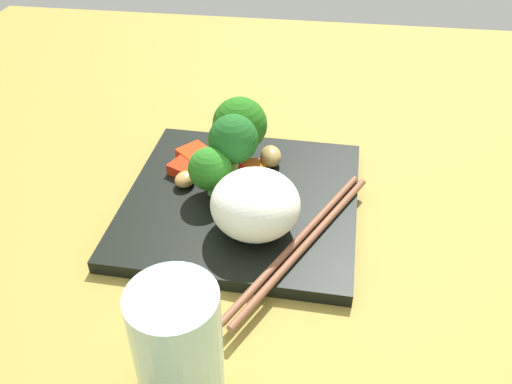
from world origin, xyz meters
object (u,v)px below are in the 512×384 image
drinking_glass (177,342)px  chopstick_pair (302,242)px  broccoli_floret_0 (233,141)px  square_plate (242,202)px  carrot_slice_0 (207,178)px  rice_mound (255,204)px

drinking_glass → chopstick_pair: bearing=-28.0°
chopstick_pair → drinking_glass: bearing=178.6°
broccoli_floret_0 → drinking_glass: 23.85cm
square_plate → carrot_slice_0: carrot_slice_0 is taller
carrot_slice_0 → chopstick_pair: (-8.83, -10.89, 0.13)cm
rice_mound → carrot_slice_0: bearing=41.1°
rice_mound → chopstick_pair: 5.58cm
rice_mound → chopstick_pair: (-1.62, -4.59, -2.72)cm
carrot_slice_0 → square_plate: bearing=-119.8°
drinking_glass → broccoli_floret_0: bearing=0.4°
square_plate → chopstick_pair: chopstick_pair is taller
rice_mound → carrot_slice_0: 9.99cm
rice_mound → square_plate: bearing=23.7°
drinking_glass → rice_mound: bearing=-11.1°
square_plate → drinking_glass: size_ratio=2.50×
broccoli_floret_0 → drinking_glass: bearing=-179.6°
rice_mound → carrot_slice_0: (7.21, 6.30, -2.85)cm
rice_mound → chopstick_pair: rice_mound is taller
square_plate → broccoli_floret_0: 6.40cm
square_plate → chopstick_pair: size_ratio=1.09×
carrot_slice_0 → drinking_glass: bearing=-172.4°
square_plate → broccoli_floret_0: broccoli_floret_0 is taller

